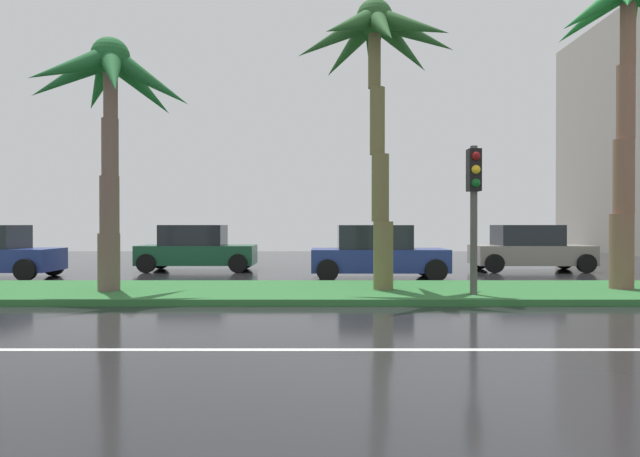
{
  "coord_description": "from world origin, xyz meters",
  "views": [
    {
      "loc": [
        -1.23,
        -5.6,
        1.74
      ],
      "look_at": [
        -1.21,
        9.99,
        1.63
      ],
      "focal_mm": 30.84,
      "sensor_mm": 36.0,
      "label": 1
    }
  ],
  "objects_px": {
    "car_in_traffic_fourth": "(529,249)",
    "traffic_signal_median_right": "(473,192)",
    "palm_tree_mid_left": "(108,96)",
    "palm_tree_centre_left": "(377,57)",
    "palm_tree_centre": "(626,46)",
    "car_in_traffic_second": "(196,249)",
    "car_in_traffic_third": "(376,253)"
  },
  "relations": [
    {
      "from": "palm_tree_centre_left",
      "to": "palm_tree_centre",
      "type": "distance_m",
      "value": 6.23
    },
    {
      "from": "car_in_traffic_second",
      "to": "car_in_traffic_third",
      "type": "bearing_deg",
      "value": -25.14
    },
    {
      "from": "palm_tree_centre",
      "to": "traffic_signal_median_right",
      "type": "distance_m",
      "value": 5.7
    },
    {
      "from": "palm_tree_mid_left",
      "to": "traffic_signal_median_right",
      "type": "distance_m",
      "value": 8.89
    },
    {
      "from": "car_in_traffic_second",
      "to": "car_in_traffic_fourth",
      "type": "height_order",
      "value": "same"
    },
    {
      "from": "traffic_signal_median_right",
      "to": "palm_tree_mid_left",
      "type": "bearing_deg",
      "value": 175.3
    },
    {
      "from": "palm_tree_centre_left",
      "to": "car_in_traffic_third",
      "type": "relative_size",
      "value": 1.67
    },
    {
      "from": "traffic_signal_median_right",
      "to": "car_in_traffic_third",
      "type": "xyz_separation_m",
      "value": [
        -1.66,
        5.13,
        -1.65
      ]
    },
    {
      "from": "traffic_signal_median_right",
      "to": "car_in_traffic_third",
      "type": "bearing_deg",
      "value": 107.98
    },
    {
      "from": "palm_tree_centre",
      "to": "car_in_traffic_third",
      "type": "height_order",
      "value": "palm_tree_centre"
    },
    {
      "from": "car_in_traffic_fourth",
      "to": "traffic_signal_median_right",
      "type": "bearing_deg",
      "value": -118.26
    },
    {
      "from": "palm_tree_mid_left",
      "to": "traffic_signal_median_right",
      "type": "xyz_separation_m",
      "value": [
        8.55,
        -0.7,
        -2.34
      ]
    },
    {
      "from": "palm_tree_centre_left",
      "to": "car_in_traffic_fourth",
      "type": "xyz_separation_m",
      "value": [
        6.44,
        6.88,
        -5.1
      ]
    },
    {
      "from": "traffic_signal_median_right",
      "to": "car_in_traffic_fourth",
      "type": "relative_size",
      "value": 0.78
    },
    {
      "from": "car_in_traffic_fourth",
      "to": "palm_tree_mid_left",
      "type": "bearing_deg",
      "value": -150.12
    },
    {
      "from": "palm_tree_centre_left",
      "to": "car_in_traffic_third",
      "type": "distance_m",
      "value": 6.42
    },
    {
      "from": "palm_tree_centre",
      "to": "car_in_traffic_third",
      "type": "relative_size",
      "value": 1.85
    },
    {
      "from": "palm_tree_centre_left",
      "to": "car_in_traffic_third",
      "type": "height_order",
      "value": "palm_tree_centre_left"
    },
    {
      "from": "palm_tree_centre_left",
      "to": "palm_tree_mid_left",
      "type": "bearing_deg",
      "value": -175.23
    },
    {
      "from": "car_in_traffic_third",
      "to": "palm_tree_mid_left",
      "type": "bearing_deg",
      "value": -147.29
    },
    {
      "from": "palm_tree_centre",
      "to": "traffic_signal_median_right",
      "type": "bearing_deg",
      "value": -163.34
    },
    {
      "from": "palm_tree_centre",
      "to": "car_in_traffic_second",
      "type": "relative_size",
      "value": 1.85
    },
    {
      "from": "traffic_signal_median_right",
      "to": "car_in_traffic_second",
      "type": "xyz_separation_m",
      "value": [
        -8.15,
        8.17,
        -1.65
      ]
    },
    {
      "from": "palm_tree_mid_left",
      "to": "car_in_traffic_second",
      "type": "distance_m",
      "value": 8.47
    },
    {
      "from": "palm_tree_mid_left",
      "to": "traffic_signal_median_right",
      "type": "height_order",
      "value": "palm_tree_mid_left"
    },
    {
      "from": "palm_tree_centre_left",
      "to": "traffic_signal_median_right",
      "type": "relative_size",
      "value": 2.13
    },
    {
      "from": "car_in_traffic_third",
      "to": "car_in_traffic_fourth",
      "type": "relative_size",
      "value": 1.0
    },
    {
      "from": "palm_tree_mid_left",
      "to": "car_in_traffic_third",
      "type": "relative_size",
      "value": 1.41
    },
    {
      "from": "palm_tree_centre_left",
      "to": "car_in_traffic_fourth",
      "type": "distance_m",
      "value": 10.71
    },
    {
      "from": "palm_tree_centre_left",
      "to": "car_in_traffic_second",
      "type": "distance_m",
      "value": 10.53
    },
    {
      "from": "palm_tree_mid_left",
      "to": "car_in_traffic_second",
      "type": "relative_size",
      "value": 1.41
    },
    {
      "from": "car_in_traffic_fourth",
      "to": "palm_tree_centre_left",
      "type": "bearing_deg",
      "value": -133.09
    }
  ]
}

